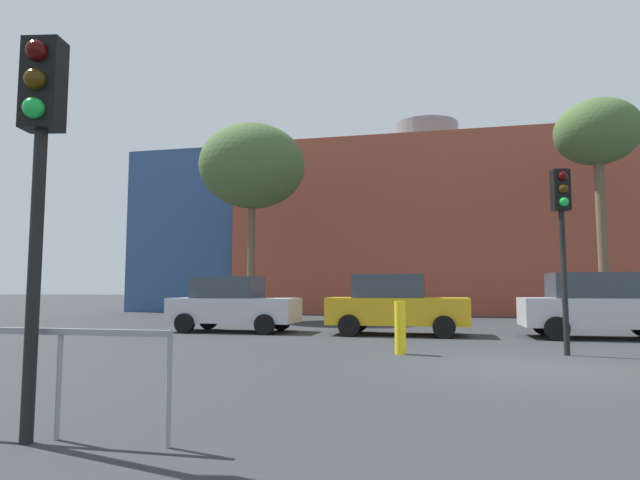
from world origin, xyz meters
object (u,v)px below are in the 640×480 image
parked_car_0 (233,304)px  bollard_yellow_0 (400,327)px  traffic_light_near_left (39,141)px  bare_tree_1 (252,167)px  traffic_light_island (562,218)px  bare_tree_0 (597,135)px  parked_car_1 (395,305)px  parked_car_2 (598,306)px

parked_car_0 → bollard_yellow_0: 7.50m
traffic_light_near_left → bare_tree_1: 19.12m
traffic_light_island → bollard_yellow_0: size_ratio=3.51×
bare_tree_1 → bollard_yellow_0: bearing=-55.8°
bare_tree_0 → bollard_yellow_0: bare_tree_0 is taller
bare_tree_1 → parked_car_1: bearing=-40.9°
bare_tree_0 → bollard_yellow_0: bearing=-122.7°
traffic_light_near_left → traffic_light_island: traffic_light_island is taller
bare_tree_1 → traffic_light_near_left: bearing=-76.4°
parked_car_2 → bare_tree_1: (-12.55, 5.92, 6.00)m
parked_car_0 → bare_tree_1: bare_tree_1 is taller
traffic_light_near_left → bare_tree_0: 22.07m
parked_car_0 → parked_car_1: bearing=0.0°
parked_car_0 → traffic_light_near_left: 12.71m
traffic_light_near_left → parked_car_2: bearing=136.9°
parked_car_2 → traffic_light_near_left: 14.83m
bare_tree_0 → bare_tree_1: size_ratio=1.04×
parked_car_2 → traffic_light_near_left: (-8.17, -12.23, 1.90)m
parked_car_2 → bare_tree_0: bearing=72.6°
parked_car_1 → bare_tree_1: 10.85m
parked_car_0 → traffic_light_island: traffic_light_island is taller
parked_car_1 → traffic_light_island: bearing=-47.6°
parked_car_1 → bare_tree_1: bearing=139.1°
parked_car_1 → bare_tree_0: bearing=40.6°
parked_car_0 → bare_tree_0: bearing=27.0°
bare_tree_1 → parked_car_0: bearing=-75.6°
parked_car_0 → traffic_light_near_left: (2.86, -12.23, 1.93)m
parked_car_2 → bare_tree_1: bearing=154.7°
parked_car_1 → bare_tree_1: (-6.83, 5.92, 6.01)m
traffic_light_near_left → bare_tree_0: size_ratio=0.42×
parked_car_1 → parked_car_2: size_ratio=0.99×
bare_tree_0 → traffic_light_near_left: bearing=-118.5°
parked_car_0 → parked_car_1: 5.30m
parked_car_1 → bollard_yellow_0: (0.46, -4.80, -0.34)m
bollard_yellow_0 → bare_tree_0: bearing=57.3°
traffic_light_island → bare_tree_0: bare_tree_0 is taller
parked_car_1 → parked_car_2: 5.72m
parked_car_2 → traffic_light_island: size_ratio=1.07×
bare_tree_1 → traffic_light_island: bearing=-43.5°
bare_tree_1 → bollard_yellow_0: (7.28, -10.72, -6.35)m
bare_tree_1 → bollard_yellow_0: 14.43m
traffic_light_near_left → bollard_yellow_0: (2.90, 7.43, -2.25)m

